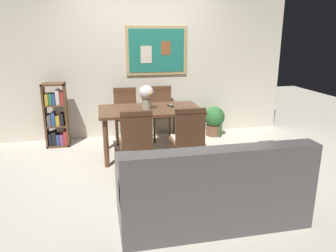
{
  "coord_description": "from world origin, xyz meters",
  "views": [
    {
      "loc": [
        -0.78,
        -4.25,
        1.79
      ],
      "look_at": [
        0.06,
        -0.35,
        0.65
      ],
      "focal_mm": 34.61,
      "sensor_mm": 36.0,
      "label": 1
    }
  ],
  "objects_px": {
    "flower_vase": "(147,95)",
    "tv_remote": "(171,105)",
    "dining_table": "(150,115)",
    "potted_ivy": "(214,120)",
    "dining_chair_near_left": "(136,139)",
    "dining_chair_near_right": "(188,135)",
    "dining_chair_far_right": "(161,108)",
    "leather_couch": "(210,191)",
    "dining_chair_far_left": "(126,110)",
    "bookshelf": "(56,117)"
  },
  "relations": [
    {
      "from": "dining_chair_near_left",
      "to": "flower_vase",
      "type": "bearing_deg",
      "value": 72.07
    },
    {
      "from": "flower_vase",
      "to": "tv_remote",
      "type": "distance_m",
      "value": 0.45
    },
    {
      "from": "dining_chair_near_right",
      "to": "leather_couch",
      "type": "xyz_separation_m",
      "value": [
        -0.07,
        -1.1,
        -0.23
      ]
    },
    {
      "from": "leather_couch",
      "to": "potted_ivy",
      "type": "bearing_deg",
      "value": 69.3
    },
    {
      "from": "dining_chair_near_right",
      "to": "tv_remote",
      "type": "bearing_deg",
      "value": 92.09
    },
    {
      "from": "dining_chair_far_left",
      "to": "bookshelf",
      "type": "bearing_deg",
      "value": -179.12
    },
    {
      "from": "dining_chair_near_left",
      "to": "bookshelf",
      "type": "xyz_separation_m",
      "value": [
        -1.12,
        1.55,
        -0.05
      ]
    },
    {
      "from": "dining_table",
      "to": "bookshelf",
      "type": "height_order",
      "value": "bookshelf"
    },
    {
      "from": "flower_vase",
      "to": "tv_remote",
      "type": "xyz_separation_m",
      "value": [
        0.38,
        0.12,
        -0.2
      ]
    },
    {
      "from": "dining_chair_far_left",
      "to": "leather_couch",
      "type": "distance_m",
      "value": 2.74
    },
    {
      "from": "dining_chair_near_left",
      "to": "potted_ivy",
      "type": "height_order",
      "value": "dining_chair_near_left"
    },
    {
      "from": "tv_remote",
      "to": "dining_chair_near_left",
      "type": "bearing_deg",
      "value": -125.15
    },
    {
      "from": "flower_vase",
      "to": "tv_remote",
      "type": "relative_size",
      "value": 2.19
    },
    {
      "from": "dining_chair_far_right",
      "to": "leather_couch",
      "type": "relative_size",
      "value": 0.51
    },
    {
      "from": "dining_chair_far_right",
      "to": "leather_couch",
      "type": "distance_m",
      "value": 2.71
    },
    {
      "from": "dining_chair_far_left",
      "to": "bookshelf",
      "type": "relative_size",
      "value": 0.88
    },
    {
      "from": "dining_table",
      "to": "leather_couch",
      "type": "height_order",
      "value": "leather_couch"
    },
    {
      "from": "dining_table",
      "to": "dining_chair_near_left",
      "type": "distance_m",
      "value": 0.87
    },
    {
      "from": "dining_chair_near_left",
      "to": "flower_vase",
      "type": "distance_m",
      "value": 0.92
    },
    {
      "from": "dining_chair_far_left",
      "to": "potted_ivy",
      "type": "height_order",
      "value": "dining_chair_far_left"
    },
    {
      "from": "dining_chair_far_left",
      "to": "dining_chair_far_right",
      "type": "height_order",
      "value": "same"
    },
    {
      "from": "potted_ivy",
      "to": "dining_chair_far_right",
      "type": "bearing_deg",
      "value": 176.55
    },
    {
      "from": "leather_couch",
      "to": "potted_ivy",
      "type": "relative_size",
      "value": 3.03
    },
    {
      "from": "dining_table",
      "to": "potted_ivy",
      "type": "bearing_deg",
      "value": 29.66
    },
    {
      "from": "dining_chair_far_right",
      "to": "potted_ivy",
      "type": "distance_m",
      "value": 1.0
    },
    {
      "from": "dining_chair_far_left",
      "to": "dining_chair_far_right",
      "type": "xyz_separation_m",
      "value": [
        0.62,
        0.03,
        0.0
      ]
    },
    {
      "from": "dining_chair_far_left",
      "to": "dining_chair_far_right",
      "type": "bearing_deg",
      "value": 2.93
    },
    {
      "from": "tv_remote",
      "to": "bookshelf",
      "type": "bearing_deg",
      "value": 159.76
    },
    {
      "from": "dining_table",
      "to": "bookshelf",
      "type": "distance_m",
      "value": 1.62
    },
    {
      "from": "dining_chair_far_left",
      "to": "dining_chair_near_right",
      "type": "height_order",
      "value": "same"
    },
    {
      "from": "flower_vase",
      "to": "dining_chair_far_right",
      "type": "bearing_deg",
      "value": 65.32
    },
    {
      "from": "dining_chair_near_left",
      "to": "dining_chair_near_right",
      "type": "bearing_deg",
      "value": 0.3
    },
    {
      "from": "dining_table",
      "to": "dining_chair_far_right",
      "type": "relative_size",
      "value": 1.65
    },
    {
      "from": "dining_chair_near_left",
      "to": "tv_remote",
      "type": "xyz_separation_m",
      "value": [
        0.64,
        0.91,
        0.2
      ]
    },
    {
      "from": "dining_table",
      "to": "bookshelf",
      "type": "bearing_deg",
      "value": 152.57
    },
    {
      "from": "bookshelf",
      "to": "tv_remote",
      "type": "height_order",
      "value": "bookshelf"
    },
    {
      "from": "dining_chair_near_right",
      "to": "leather_couch",
      "type": "relative_size",
      "value": 0.51
    },
    {
      "from": "dining_chair_far_left",
      "to": "potted_ivy",
      "type": "xyz_separation_m",
      "value": [
        1.59,
        -0.03,
        -0.25
      ]
    },
    {
      "from": "dining_chair_near_right",
      "to": "flower_vase",
      "type": "xyz_separation_m",
      "value": [
        -0.42,
        0.78,
        0.4
      ]
    },
    {
      "from": "leather_couch",
      "to": "tv_remote",
      "type": "relative_size",
      "value": 11.17
    },
    {
      "from": "dining_chair_near_right",
      "to": "leather_couch",
      "type": "height_order",
      "value": "dining_chair_near_right"
    },
    {
      "from": "dining_chair_far_left",
      "to": "dining_chair_far_right",
      "type": "relative_size",
      "value": 1.0
    },
    {
      "from": "dining_chair_near_right",
      "to": "bookshelf",
      "type": "xyz_separation_m",
      "value": [
        -1.79,
        1.55,
        -0.05
      ]
    },
    {
      "from": "dining_chair_near_left",
      "to": "potted_ivy",
      "type": "xyz_separation_m",
      "value": [
        1.59,
        1.55,
        -0.25
      ]
    },
    {
      "from": "dining_chair_far_right",
      "to": "dining_table",
      "type": "bearing_deg",
      "value": -112.32
    },
    {
      "from": "dining_chair_near_right",
      "to": "flower_vase",
      "type": "distance_m",
      "value": 0.97
    },
    {
      "from": "flower_vase",
      "to": "dining_chair_far_left",
      "type": "bearing_deg",
      "value": 107.29
    },
    {
      "from": "dining_chair_far_right",
      "to": "dining_chair_near_left",
      "type": "height_order",
      "value": "same"
    },
    {
      "from": "dining_table",
      "to": "dining_chair_near_right",
      "type": "height_order",
      "value": "dining_chair_near_right"
    },
    {
      "from": "dining_chair_far_right",
      "to": "dining_chair_near_left",
      "type": "xyz_separation_m",
      "value": [
        -0.63,
        -1.6,
        0.0
      ]
    }
  ]
}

